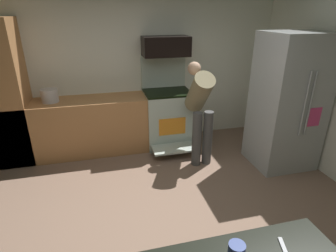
{
  "coord_description": "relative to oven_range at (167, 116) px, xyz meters",
  "views": [
    {
      "loc": [
        -0.53,
        -2.25,
        2.17
      ],
      "look_at": [
        0.12,
        0.3,
        1.05
      ],
      "focal_mm": 29.0,
      "sensor_mm": 36.0,
      "label": 1
    }
  ],
  "objects": [
    {
      "name": "lower_cabinet_run",
      "position": [
        -1.42,
        0.01,
        -0.06
      ],
      "size": [
        2.4,
        0.6,
        0.9
      ],
      "primitive_type": "cube",
      "color": "#B77C49",
      "rests_on": "ground"
    },
    {
      "name": "stock_pot",
      "position": [
        -1.81,
        0.01,
        0.49
      ],
      "size": [
        0.25,
        0.25,
        0.2
      ],
      "primitive_type": "cylinder",
      "color": "beige",
      "rests_on": "lower_cabinet_run"
    },
    {
      "name": "knife_paring",
      "position": [
        -0.12,
        -3.28,
        0.4
      ],
      "size": [
        0.09,
        0.21,
        0.01
      ],
      "primitive_type": "cube",
      "rotation": [
        0.0,
        0.0,
        1.25
      ],
      "color": "#B7BABF",
      "rests_on": "counter_island"
    },
    {
      "name": "mug_coffee",
      "position": [
        -0.41,
        -3.23,
        0.44
      ],
      "size": [
        0.1,
        0.1,
        0.09
      ],
      "primitive_type": "cylinder",
      "color": "#3A4A89",
      "rests_on": "counter_island"
    },
    {
      "name": "cabinet_column",
      "position": [
        -2.42,
        0.01,
        0.54
      ],
      "size": [
        0.6,
        0.6,
        2.1
      ],
      "primitive_type": "cube",
      "color": "#B77C49",
      "rests_on": "ground"
    },
    {
      "name": "microwave",
      "position": [
        0.0,
        0.09,
        1.15
      ],
      "size": [
        0.74,
        0.38,
        0.31
      ],
      "primitive_type": "cube",
      "color": "black",
      "rests_on": "oven_range"
    },
    {
      "name": "ground_plane",
      "position": [
        -0.52,
        -1.97,
        -0.52
      ],
      "size": [
        5.2,
        4.8,
        0.02
      ],
      "primitive_type": "cube",
      "color": "#7D614F"
    },
    {
      "name": "oven_range",
      "position": [
        0.0,
        0.0,
        0.0
      ],
      "size": [
        0.76,
        0.98,
        1.5
      ],
      "color": "#B5C4B7",
      "rests_on": "ground"
    },
    {
      "name": "person_cook",
      "position": [
        0.33,
        -0.66,
        0.37
      ],
      "size": [
        0.31,
        0.68,
        1.47
      ],
      "color": "#4A4A4A",
      "rests_on": "ground"
    },
    {
      "name": "wall_back",
      "position": [
        -0.52,
        0.37,
        0.79
      ],
      "size": [
        5.2,
        0.12,
        2.6
      ],
      "primitive_type": "cube",
      "color": "silver",
      "rests_on": "ground"
    },
    {
      "name": "refrigerator",
      "position": [
        1.51,
        -1.06,
        0.46
      ],
      "size": [
        0.85,
        0.77,
        1.93
      ],
      "color": "#AFB4B6",
      "rests_on": "ground"
    }
  ]
}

